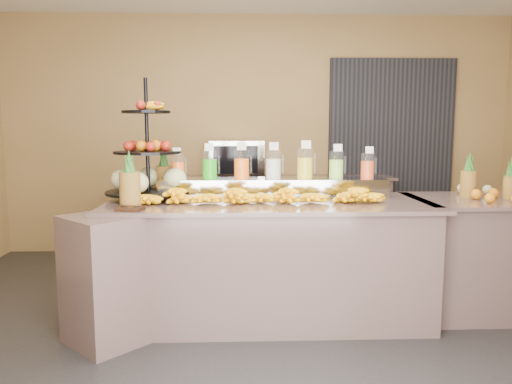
{
  "coord_description": "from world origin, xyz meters",
  "views": [
    {
      "loc": [
        -0.24,
        -3.49,
        1.51
      ],
      "look_at": [
        -0.1,
        0.3,
        1.0
      ],
      "focal_mm": 35.0,
      "sensor_mm": 36.0,
      "label": 1
    }
  ],
  "objects": [
    {
      "name": "pineapple_left_a",
      "position": [
        -1.01,
        0.06,
        1.08
      ],
      "size": [
        0.15,
        0.15,
        0.41
      ],
      "rotation": [
        0.0,
        0.0,
        -0.27
      ],
      "color": "brown",
      "rests_on": "buffet_counter"
    },
    {
      "name": "juice_pitcher_green",
      "position": [
        -0.47,
        0.58,
        1.18
      ],
      "size": [
        0.12,
        0.13,
        0.3
      ],
      "color": "silver",
      "rests_on": "pitcher_tray"
    },
    {
      "name": "banana_heap",
      "position": [
        -0.08,
        0.26,
        0.99
      ],
      "size": [
        1.87,
        0.17,
        0.15
      ],
      "color": "yellow",
      "rests_on": "buffet_counter"
    },
    {
      "name": "pineapple_left_b",
      "position": [
        -0.86,
        0.7,
        1.08
      ],
      "size": [
        0.13,
        0.13,
        0.41
      ],
      "rotation": [
        0.0,
        0.0,
        0.17
      ],
      "color": "brown",
      "rests_on": "buffet_counter"
    },
    {
      "name": "right_fruit_pile",
      "position": [
        1.77,
        0.34,
        1.0
      ],
      "size": [
        0.41,
        0.39,
        0.22
      ],
      "color": "brown",
      "rests_on": "right_counter"
    },
    {
      "name": "juice_pitcher_lime",
      "position": [
        0.57,
        0.58,
        1.18
      ],
      "size": [
        0.12,
        0.13,
        0.29
      ],
      "color": "silver",
      "rests_on": "pitcher_tray"
    },
    {
      "name": "ground",
      "position": [
        0.0,
        0.0,
        0.0
      ],
      "size": [
        6.0,
        6.0,
        0.0
      ],
      "primitive_type": "plane",
      "color": "black",
      "rests_on": "ground"
    },
    {
      "name": "juice_pitcher_orange_a",
      "position": [
        -0.73,
        0.58,
        1.17
      ],
      "size": [
        0.11,
        0.11,
        0.26
      ],
      "color": "silver",
      "rests_on": "pitcher_tray"
    },
    {
      "name": "buffet_counter",
      "position": [
        -0.12,
        0.26,
        0.47
      ],
      "size": [
        2.75,
        1.25,
        0.93
      ],
      "color": "#856460",
      "rests_on": "ground"
    },
    {
      "name": "room_envelope",
      "position": [
        0.19,
        0.79,
        1.88
      ],
      "size": [
        6.04,
        5.02,
        2.82
      ],
      "color": "olive",
      "rests_on": "ground"
    },
    {
      "name": "juice_pitcher_lemon",
      "position": [
        0.31,
        0.58,
        1.19
      ],
      "size": [
        0.13,
        0.14,
        0.32
      ],
      "color": "silver",
      "rests_on": "pitcher_tray"
    },
    {
      "name": "juice_pitcher_orange_b",
      "position": [
        -0.21,
        0.58,
        1.18
      ],
      "size": [
        0.13,
        0.13,
        0.31
      ],
      "color": "silver",
      "rests_on": "pitcher_tray"
    },
    {
      "name": "juice_pitcher_orange_c",
      "position": [
        0.83,
        0.58,
        1.17
      ],
      "size": [
        0.11,
        0.12,
        0.27
      ],
      "color": "silver",
      "rests_on": "pitcher_tray"
    },
    {
      "name": "right_counter",
      "position": [
        1.7,
        0.4,
        0.47
      ],
      "size": [
        1.08,
        0.88,
        0.93
      ],
      "color": "#856460",
      "rests_on": "ground"
    },
    {
      "name": "oven_warmer",
      "position": [
        -0.27,
        2.25,
        1.14
      ],
      "size": [
        0.65,
        0.48,
        0.41
      ],
      "primitive_type": "cube",
      "rotation": [
        0.0,
        0.0,
        0.08
      ],
      "color": "gray",
      "rests_on": "back_ledge"
    },
    {
      "name": "back_ledge",
      "position": [
        0.0,
        2.25,
        0.47
      ],
      "size": [
        3.1,
        0.55,
        0.93
      ],
      "color": "#856460",
      "rests_on": "ground"
    },
    {
      "name": "pitcher_tray",
      "position": [
        0.05,
        0.58,
        1.01
      ],
      "size": [
        1.85,
        0.3,
        0.15
      ],
      "primitive_type": "cube",
      "color": "gray",
      "rests_on": "buffet_counter"
    },
    {
      "name": "condiment_caddy",
      "position": [
        -0.98,
        -0.08,
        0.94
      ],
      "size": [
        0.2,
        0.16,
        0.03
      ],
      "primitive_type": "cube",
      "rotation": [
        0.0,
        0.0,
        -0.23
      ],
      "color": "black",
      "rests_on": "buffet_counter"
    },
    {
      "name": "fruit_stand",
      "position": [
        -0.91,
        0.5,
        1.17
      ],
      "size": [
        0.69,
        0.69,
        0.95
      ],
      "rotation": [
        0.0,
        0.0,
        -0.02
      ],
      "color": "black",
      "rests_on": "buffet_counter"
    },
    {
      "name": "juice_pitcher_milk",
      "position": [
        0.05,
        0.58,
        1.18
      ],
      "size": [
        0.13,
        0.13,
        0.31
      ],
      "color": "silver",
      "rests_on": "pitcher_tray"
    }
  ]
}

